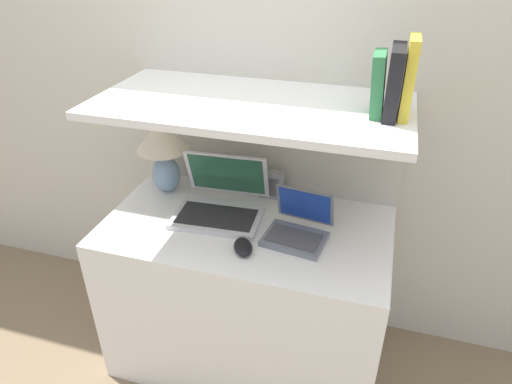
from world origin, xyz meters
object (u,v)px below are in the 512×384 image
(book_yellow, at_px, (409,79))
(book_black, at_px, (394,82))
(table_lamp, at_px, (163,144))
(computer_mouse, at_px, (243,247))
(laptop_large, at_px, (221,203))
(laptop_small, at_px, (298,228))
(book_green, at_px, (378,84))
(router_box, at_px, (271,184))

(book_yellow, xyz_separation_m, book_black, (-0.04, 0.00, -0.02))
(table_lamp, bearing_deg, computer_mouse, -35.06)
(computer_mouse, relative_size, book_yellow, 0.51)
(table_lamp, relative_size, laptop_large, 0.93)
(laptop_large, distance_m, laptop_small, 0.34)
(book_green, bearing_deg, book_yellow, 0.00)
(table_lamp, relative_size, book_yellow, 1.36)
(book_yellow, bearing_deg, table_lamp, 174.35)
(laptop_small, relative_size, book_yellow, 0.99)
(laptop_small, height_order, book_green, book_green)
(book_green, bearing_deg, laptop_large, -178.56)
(table_lamp, xyz_separation_m, laptop_small, (0.62, -0.18, -0.18))
(router_box, height_order, book_yellow, book_yellow)
(book_yellow, bearing_deg, router_box, 160.32)
(book_yellow, bearing_deg, book_black, 180.00)
(laptop_large, xyz_separation_m, book_green, (0.55, 0.01, 0.53))
(laptop_small, height_order, book_yellow, book_yellow)
(laptop_large, bearing_deg, book_black, 1.32)
(book_black, bearing_deg, laptop_small, -162.27)
(router_box, bearing_deg, book_green, -23.75)
(computer_mouse, relative_size, router_box, 1.07)
(book_green, bearing_deg, table_lamp, 173.76)
(laptop_large, bearing_deg, table_lamp, 159.97)
(router_box, distance_m, book_yellow, 0.74)
(laptop_large, height_order, computer_mouse, laptop_large)
(computer_mouse, bearing_deg, laptop_large, 127.59)
(laptop_large, xyz_separation_m, book_black, (0.59, 0.01, 0.54))
(laptop_large, height_order, book_yellow, book_yellow)
(book_yellow, distance_m, book_black, 0.04)
(router_box, bearing_deg, laptop_large, -130.92)
(book_yellow, distance_m, book_green, 0.09)
(table_lamp, distance_m, laptop_small, 0.67)
(laptop_small, bearing_deg, book_yellow, 15.42)
(router_box, bearing_deg, table_lamp, -169.99)
(computer_mouse, xyz_separation_m, router_box, (-0.00, 0.40, 0.04))
(router_box, xyz_separation_m, book_yellow, (0.48, -0.17, 0.54))
(table_lamp, distance_m, computer_mouse, 0.59)
(table_lamp, relative_size, book_black, 1.55)
(book_black, bearing_deg, book_green, 180.00)
(laptop_small, xyz_separation_m, book_black, (0.26, 0.08, 0.55))
(laptop_large, relative_size, computer_mouse, 2.87)
(computer_mouse, distance_m, router_box, 0.40)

